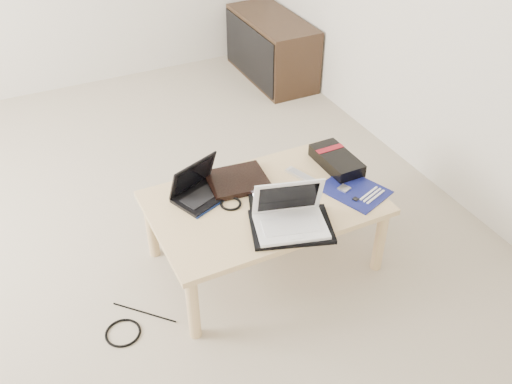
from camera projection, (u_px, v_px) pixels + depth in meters
name	position (u px, v px, depth m)	size (l,w,h in m)	color
ground	(103.00, 245.00, 3.10)	(4.00, 4.00, 0.00)	#AA9E8A
coffee_table	(264.00, 208.00, 2.79)	(1.10, 0.70, 0.40)	#DAB283
media_cabinet	(271.00, 48.00, 4.61)	(0.41, 0.90, 0.50)	#3B2818
book	(237.00, 181.00, 2.87)	(0.32, 0.28, 0.03)	black
netbook	(200.00, 189.00, 2.77)	(0.32, 0.28, 0.19)	black
tablet	(273.00, 199.00, 2.76)	(0.28, 0.25, 0.01)	black
remote	(303.00, 177.00, 2.91)	(0.11, 0.20, 0.02)	silver
neoprene_sleeve	(291.00, 227.00, 2.59)	(0.37, 0.27, 0.02)	black
white_laptop	(290.00, 216.00, 2.57)	(0.37, 0.30, 0.22)	white
motherboard	(355.00, 190.00, 2.83)	(0.34, 0.37, 0.01)	#0D1557
gpu_box	(336.00, 160.00, 2.98)	(0.16, 0.31, 0.07)	black
cable_coil	(231.00, 204.00, 2.73)	(0.10, 0.10, 0.01)	black
floor_cable_coil	(123.00, 333.00, 2.62)	(0.16, 0.16, 0.01)	black
floor_cable_trail	(144.00, 312.00, 2.72)	(0.01, 0.01, 0.33)	black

